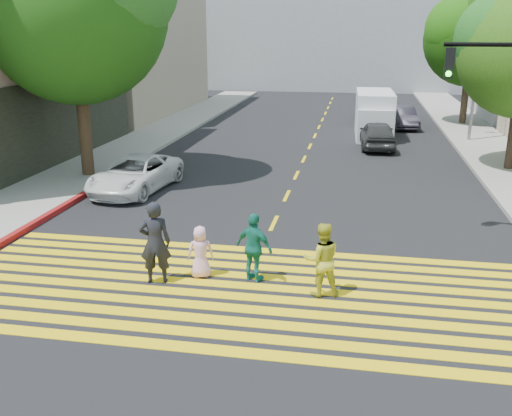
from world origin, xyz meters
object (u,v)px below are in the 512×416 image
(pedestrian_woman, at_px, (322,259))
(silver_car, at_px, (370,108))
(pedestrian_man, at_px, (155,242))
(dark_car_near, at_px, (377,135))
(pedestrian_extra, at_px, (254,248))
(white_sedan, at_px, (135,174))
(white_van, at_px, (374,116))
(tree_right_far, at_px, (473,34))
(pedestrian_child, at_px, (201,252))
(dark_car_parked, at_px, (402,117))

(pedestrian_woman, bearing_deg, silver_car, -107.31)
(pedestrian_man, bearing_deg, silver_car, -114.32)
(dark_car_near, bearing_deg, pedestrian_extra, 75.02)
(pedestrian_woman, height_order, white_sedan, pedestrian_woman)
(white_van, bearing_deg, tree_right_far, 40.47)
(pedestrian_man, distance_m, white_sedan, 8.04)
(white_sedan, relative_size, white_van, 0.87)
(white_sedan, bearing_deg, silver_car, 73.84)
(pedestrian_extra, xyz_separation_m, silver_car, (2.84, 26.93, -0.19))
(white_sedan, distance_m, white_van, 15.29)
(pedestrian_extra, relative_size, dark_car_near, 0.41)
(pedestrian_child, bearing_deg, pedestrian_woman, 152.79)
(dark_car_near, distance_m, white_van, 3.31)
(pedestrian_woman, distance_m, silver_car, 27.42)
(white_sedan, relative_size, silver_car, 1.04)
(pedestrian_woman, height_order, pedestrian_child, pedestrian_woman)
(dark_car_near, relative_size, white_van, 0.78)
(white_sedan, xyz_separation_m, silver_car, (8.42, 20.12, 0.00))
(pedestrian_child, distance_m, silver_car, 27.26)
(pedestrian_woman, distance_m, pedestrian_child, 2.86)
(pedestrian_woman, xyz_separation_m, white_sedan, (-7.14, 7.26, -0.21))
(pedestrian_woman, height_order, dark_car_near, pedestrian_woman)
(pedestrian_man, relative_size, dark_car_near, 0.48)
(pedestrian_woman, relative_size, dark_car_near, 0.41)
(tree_right_far, distance_m, pedestrian_man, 27.37)
(tree_right_far, height_order, dark_car_parked, tree_right_far)
(pedestrian_extra, distance_m, white_sedan, 8.80)
(pedestrian_extra, bearing_deg, tree_right_far, -84.49)
(tree_right_far, bearing_deg, pedestrian_man, -113.04)
(pedestrian_child, height_order, dark_car_near, dark_car_near)
(white_sedan, distance_m, dark_car_parked, 18.92)
(dark_car_parked, bearing_deg, dark_car_near, -112.45)
(pedestrian_man, distance_m, silver_car, 27.86)
(white_sedan, xyz_separation_m, dark_car_parked, (10.24, 15.92, 0.01))
(white_sedan, bearing_deg, white_van, 62.59)
(pedestrian_child, distance_m, dark_car_near, 16.79)
(tree_right_far, height_order, white_sedan, tree_right_far)
(white_van, bearing_deg, silver_car, 89.29)
(dark_car_parked, xyz_separation_m, white_van, (-1.70, -3.24, 0.50))
(pedestrian_woman, bearing_deg, dark_car_near, -109.81)
(pedestrian_child, xyz_separation_m, pedestrian_extra, (1.26, 0.02, 0.19))
(pedestrian_extra, relative_size, white_van, 0.32)
(pedestrian_child, height_order, dark_car_parked, dark_car_parked)
(pedestrian_man, distance_m, dark_car_near, 17.48)
(tree_right_far, bearing_deg, dark_car_near, -123.02)
(tree_right_far, bearing_deg, dark_car_parked, -155.91)
(pedestrian_extra, bearing_deg, dark_car_near, -76.23)
(pedestrian_child, bearing_deg, dark_car_near, -123.28)
(tree_right_far, xyz_separation_m, pedestrian_child, (-9.65, -24.41, -4.71))
(pedestrian_child, distance_m, white_van, 19.96)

